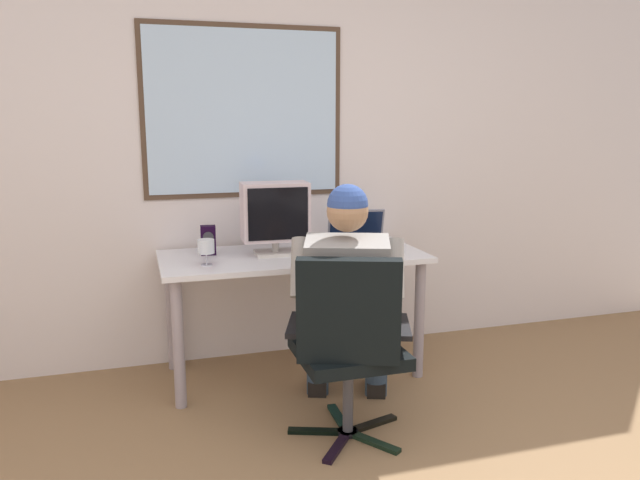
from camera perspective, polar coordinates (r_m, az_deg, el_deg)
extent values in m
cube|color=silver|center=(3.92, -1.52, 10.41)|extent=(5.86, 0.06, 2.88)
cube|color=#4C3828|center=(3.81, -6.98, 11.56)|extent=(1.20, 0.01, 1.01)
cube|color=silver|center=(3.80, -6.97, 11.56)|extent=(1.14, 0.02, 0.95)
cylinder|color=gray|center=(3.33, -12.83, -9.29)|extent=(0.06, 0.06, 0.69)
cylinder|color=gray|center=(3.66, 9.08, -7.21)|extent=(0.06, 0.06, 0.69)
cylinder|color=gray|center=(3.83, -13.45, -6.55)|extent=(0.06, 0.06, 0.69)
cylinder|color=gray|center=(4.13, 5.82, -5.01)|extent=(0.06, 0.06, 0.69)
cube|color=white|center=(3.58, -2.50, -1.52)|extent=(1.50, 0.68, 0.03)
cube|color=black|center=(3.13, -0.21, -17.12)|extent=(0.29, 0.14, 0.02)
cube|color=black|center=(3.01, 1.63, -18.40)|extent=(0.21, 0.25, 0.02)
cube|color=black|center=(3.05, 4.84, -17.94)|extent=(0.20, 0.26, 0.02)
cube|color=black|center=(3.20, 4.75, -16.47)|extent=(0.29, 0.12, 0.02)
cube|color=black|center=(3.25, 1.76, -16.01)|extent=(0.05, 0.29, 0.02)
cylinder|color=black|center=(3.12, 2.55, -17.17)|extent=(0.10, 0.10, 0.02)
cylinder|color=#3F3F44|center=(3.04, 2.59, -13.88)|extent=(0.05, 0.05, 0.38)
cube|color=black|center=(2.95, 2.62, -10.22)|extent=(0.47, 0.47, 0.06)
cube|color=black|center=(2.67, 2.63, -6.56)|extent=(0.45, 0.24, 0.47)
cube|color=black|center=(2.92, 7.70, -7.86)|extent=(0.16, 0.33, 0.02)
cube|color=black|center=(2.92, -2.40, -7.75)|extent=(0.16, 0.33, 0.02)
cylinder|color=#2C3D4F|center=(3.17, 5.40, -8.18)|extent=(0.28, 0.44, 0.15)
cylinder|color=#2C3D4F|center=(3.44, 5.20, -10.54)|extent=(0.12, 0.12, 0.45)
cube|color=black|center=(3.57, 5.11, -12.92)|extent=(0.18, 0.26, 0.08)
cylinder|color=#2C3D4F|center=(3.17, -0.44, -8.11)|extent=(0.28, 0.44, 0.15)
cylinder|color=#2C3D4F|center=(3.44, -0.22, -10.48)|extent=(0.12, 0.12, 0.45)
cube|color=black|center=(3.57, -0.16, -12.86)|extent=(0.18, 0.26, 0.08)
cube|color=gray|center=(2.89, 2.47, -4.78)|extent=(0.45, 0.40, 0.53)
sphere|color=#A77A56|center=(2.81, 2.54, 2.66)|extent=(0.19, 0.19, 0.19)
sphere|color=#304A8E|center=(2.80, 2.54, 3.26)|extent=(0.19, 0.19, 0.19)
cylinder|color=gray|center=(2.92, 6.83, -2.64)|extent=(0.15, 0.21, 0.29)
cylinder|color=#A77A56|center=(3.04, 6.66, -4.76)|extent=(0.10, 0.12, 0.27)
sphere|color=#A77A56|center=(3.08, 6.61, -5.03)|extent=(0.09, 0.09, 0.09)
cylinder|color=gray|center=(2.92, -1.82, -2.54)|extent=(0.15, 0.22, 0.29)
cylinder|color=#A77A56|center=(3.07, -1.59, -2.77)|extent=(0.14, 0.22, 0.26)
sphere|color=#A77A56|center=(3.14, -1.46, -1.22)|extent=(0.09, 0.09, 0.09)
cube|color=beige|center=(3.57, -4.10, -1.17)|extent=(0.24, 0.19, 0.02)
cylinder|color=beige|center=(3.57, -4.10, -0.51)|extent=(0.04, 0.04, 0.07)
cube|color=silver|center=(3.53, -4.15, 2.63)|extent=(0.38, 0.20, 0.33)
cube|color=black|center=(3.43, -3.85, 2.39)|extent=(0.34, 0.02, 0.29)
cube|color=gray|center=(3.68, 3.64, -0.83)|extent=(0.38, 0.30, 0.02)
cube|color=black|center=(3.67, 3.64, -0.68)|extent=(0.35, 0.26, 0.00)
cube|color=gray|center=(3.81, 3.29, 1.32)|extent=(0.35, 0.16, 0.21)
cube|color=#0F1933|center=(3.80, 3.31, 1.25)|extent=(0.33, 0.14, 0.19)
cylinder|color=silver|center=(3.36, -10.34, -2.24)|extent=(0.06, 0.06, 0.00)
cylinder|color=silver|center=(3.35, -10.36, -1.71)|extent=(0.01, 0.01, 0.06)
cylinder|color=silver|center=(3.34, -10.40, -0.58)|extent=(0.09, 0.09, 0.07)
cylinder|color=maroon|center=(3.35, -10.39, -1.03)|extent=(0.08, 0.08, 0.02)
cube|color=black|center=(3.60, -10.20, -0.02)|extent=(0.09, 0.07, 0.17)
cylinder|color=#333338|center=(3.56, -10.20, 0.27)|extent=(0.06, 0.01, 0.06)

